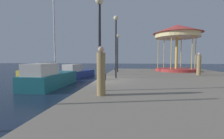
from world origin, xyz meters
TOP-DOWN VIEW (x-y plane):
  - ground_plane at (0.00, 0.00)m, footprint 120.00×120.00m
  - quay_dock at (6.06, 0.00)m, footprint 12.11×23.99m
  - motorboat_yellow at (-8.97, 6.80)m, footprint 2.90×4.51m
  - motorboat_blue at (-4.13, 7.41)m, footprint 2.98×5.10m
  - sailboat_teal at (-4.07, 1.01)m, footprint 2.16×5.58m
  - carousel at (7.54, 8.28)m, footprint 5.45×5.45m
  - lamp_post_near_edge at (0.96, -3.60)m, footprint 0.36×0.36m
  - lamp_post_mid_promenade at (1.20, 1.20)m, footprint 0.36×0.36m
  - lamp_post_far_end at (0.89, 6.00)m, footprint 0.36×0.36m
  - bollard_center at (0.53, -0.21)m, footprint 0.24×0.24m
  - bollard_south at (0.46, 0.39)m, footprint 0.24×0.24m
  - bollard_north at (0.38, 8.27)m, footprint 0.24×0.24m
  - person_near_carousel at (8.21, 3.87)m, footprint 0.34×0.34m
  - person_by_the_water at (1.19, -4.45)m, footprint 0.34×0.34m

SIDE VIEW (x-z plane):
  - ground_plane at x=0.00m, z-range 0.00..0.00m
  - quay_dock at x=6.06m, z-range 0.00..0.80m
  - motorboat_blue at x=-4.13m, z-range -0.21..1.39m
  - motorboat_yellow at x=-8.97m, z-range -0.18..1.38m
  - sailboat_teal at x=-4.07m, z-range -2.84..4.31m
  - bollard_center at x=0.53m, z-range 0.80..1.20m
  - bollard_south at x=0.46m, z-range 0.80..1.20m
  - bollard_north at x=0.38m, z-range 0.80..1.20m
  - person_by_the_water at x=1.19m, z-range 0.74..2.66m
  - person_near_carousel at x=8.21m, z-range 0.74..2.71m
  - lamp_post_far_end at x=0.89m, z-range 1.56..5.55m
  - lamp_post_near_edge at x=0.96m, z-range 1.58..5.72m
  - lamp_post_mid_promenade at x=1.20m, z-range 1.62..6.24m
  - carousel at x=7.54m, z-range 2.13..7.47m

